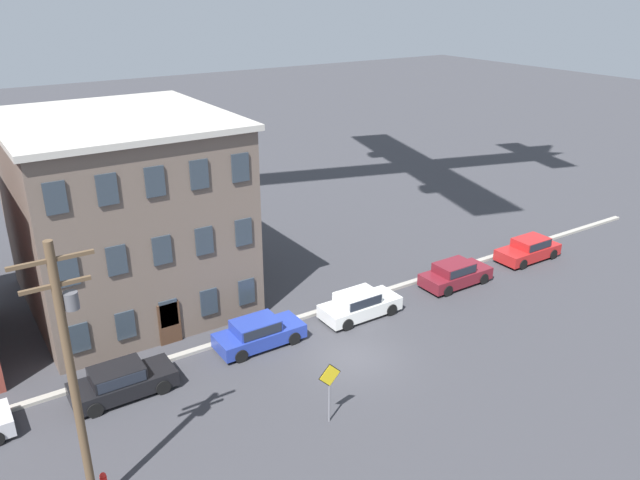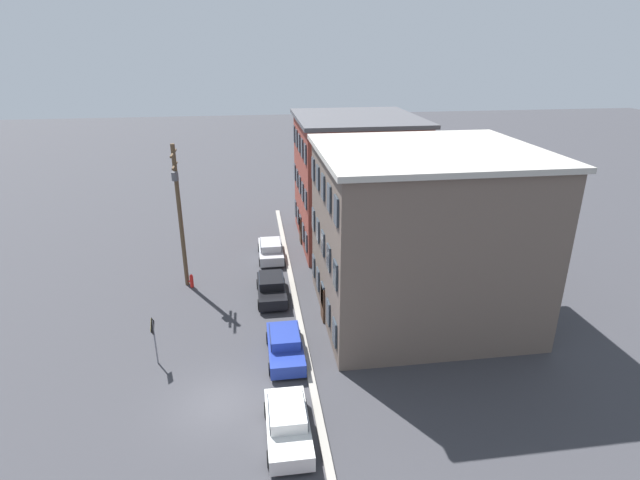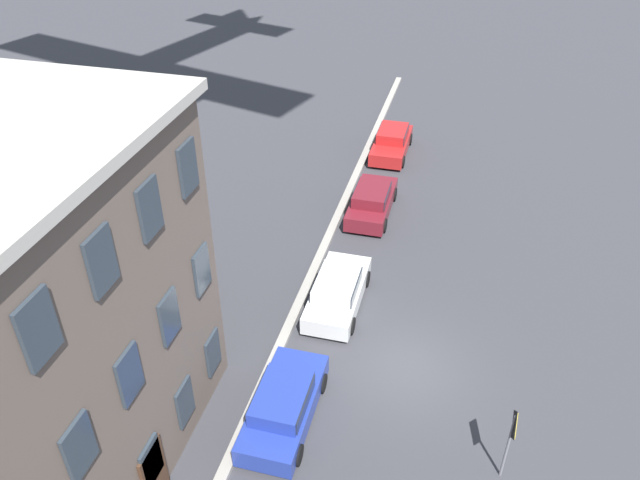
# 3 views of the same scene
# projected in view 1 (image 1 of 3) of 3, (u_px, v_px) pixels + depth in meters

# --- Properties ---
(ground_plane) EXTENTS (200.00, 200.00, 0.00)m
(ground_plane) POSITION_uv_depth(u_px,v_px,m) (353.00, 356.00, 29.86)
(ground_plane) COLOR #38383D
(kerb_strip) EXTENTS (56.00, 0.36, 0.16)m
(kerb_strip) POSITION_uv_depth(u_px,v_px,m) (304.00, 316.00, 33.32)
(kerb_strip) COLOR #9E998E
(kerb_strip) RESTS_ON ground_plane
(apartment_midblock) EXTENTS (11.07, 12.29, 10.33)m
(apartment_midblock) POSITION_uv_depth(u_px,v_px,m) (124.00, 211.00, 33.65)
(apartment_midblock) COLOR #66564C
(apartment_midblock) RESTS_ON ground_plane
(car_black) EXTENTS (4.40, 1.92, 1.43)m
(car_black) POSITION_uv_depth(u_px,v_px,m) (121.00, 380.00, 26.78)
(car_black) COLOR black
(car_black) RESTS_ON ground_plane
(car_blue) EXTENTS (4.40, 1.92, 1.43)m
(car_blue) POSITION_uv_depth(u_px,v_px,m) (258.00, 332.00, 30.51)
(car_blue) COLOR #233899
(car_blue) RESTS_ON ground_plane
(car_white) EXTENTS (4.40, 1.92, 1.43)m
(car_white) POSITION_uv_depth(u_px,v_px,m) (359.00, 304.00, 33.21)
(car_white) COLOR silver
(car_white) RESTS_ON ground_plane
(car_maroon) EXTENTS (4.40, 1.92, 1.43)m
(car_maroon) POSITION_uv_depth(u_px,v_px,m) (455.00, 273.00, 36.73)
(car_maroon) COLOR maroon
(car_maroon) RESTS_ON ground_plane
(car_red) EXTENTS (4.40, 1.92, 1.43)m
(car_red) POSITION_uv_depth(u_px,v_px,m) (529.00, 248.00, 40.16)
(car_red) COLOR #B21E1E
(car_red) RESTS_ON ground_plane
(caution_sign) EXTENTS (1.06, 0.08, 2.77)m
(caution_sign) POSITION_uv_depth(u_px,v_px,m) (330.00, 383.00, 24.72)
(caution_sign) COLOR slate
(caution_sign) RESTS_ON ground_plane
(utility_pole) EXTENTS (2.40, 0.44, 9.84)m
(utility_pole) POSITION_uv_depth(u_px,v_px,m) (72.00, 370.00, 19.19)
(utility_pole) COLOR brown
(utility_pole) RESTS_ON ground_plane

